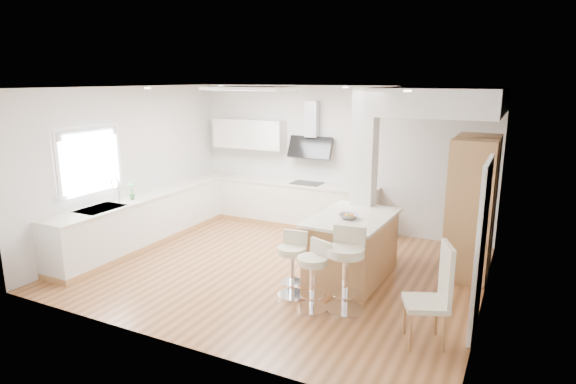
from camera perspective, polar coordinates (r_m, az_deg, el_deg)
The scene contains 18 objects.
ground at distance 7.71m, azimuth -1.16°, elevation -9.01°, with size 6.00×6.00×0.00m, color #A76A3D.
ceiling at distance 7.71m, azimuth -1.16°, elevation -9.01°, with size 6.00×5.00×0.02m, color white.
wall_back at distance 9.54m, azimuth 5.81°, elevation 4.02°, with size 6.00×0.04×2.80m, color silver.
wall_left at distance 9.07m, azimuth -18.26°, elevation 2.93°, with size 0.04×5.00×2.80m, color silver.
wall_right at distance 6.50m, azimuth 22.90°, elevation -1.36°, with size 0.04×5.00×2.80m, color silver.
skylight at distance 8.05m, azimuth -4.32°, elevation 12.14°, with size 4.10×2.10×0.06m.
window_left at distance 8.38m, azimuth -22.49°, elevation 3.82°, with size 0.06×1.28×1.07m.
doorway_right at distance 6.04m, azimuth 21.89°, elevation -6.32°, with size 0.05×1.00×2.10m.
counter_left at distance 9.23m, azimuth -15.51°, elevation -2.71°, with size 0.63×4.50×1.35m.
counter_back at distance 9.79m, azimuth 0.13°, elevation 0.12°, with size 3.62×0.63×2.50m.
pillar at distance 7.76m, azimuth 8.97°, elevation 1.79°, with size 0.35×0.35×2.80m.
soffit at distance 7.82m, azimuth 17.79°, elevation 10.27°, with size 1.78×2.20×0.40m.
oven_column at distance 7.80m, azimuth 20.96°, elevation -1.54°, with size 0.63×1.21×2.10m.
peninsula at distance 7.28m, azimuth 7.57°, elevation -6.42°, with size 1.11×1.62×1.04m.
bar_stool_a at distance 6.62m, azimuth 0.55°, elevation -8.15°, with size 0.45×0.45×0.90m.
bar_stool_b at distance 6.25m, azimuth 3.03°, elevation -9.44°, with size 0.54×0.54×0.91m.
bar_stool_c at distance 6.23m, azimuth 6.90°, elevation -8.60°, with size 0.54×0.54×1.09m.
dining_chair at distance 5.68m, azimuth 17.12°, elevation -11.18°, with size 0.60×0.60×1.18m.
Camera 1 is at (3.32, -6.31, 2.93)m, focal length 30.00 mm.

